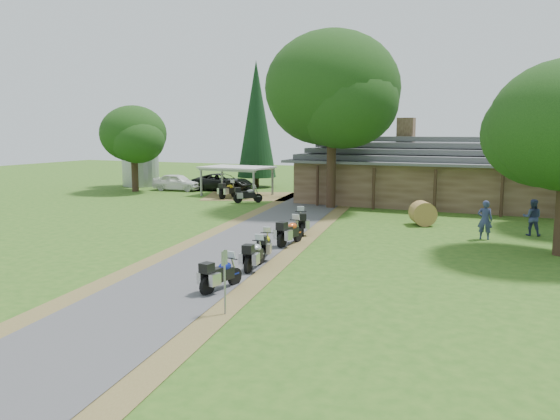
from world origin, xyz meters
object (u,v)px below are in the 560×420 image
at_px(motorcycle_row_d, 290,231).
at_px(motorcycle_row_e, 301,221).
at_px(hay_bale, 423,213).
at_px(lodge, 444,170).
at_px(motorcycle_row_a, 221,272).
at_px(motorcycle_row_c, 265,244).
at_px(motorcycle_carport_b, 248,194).
at_px(silo, 140,149).
at_px(motorcycle_row_b, 255,253).
at_px(motorcycle_carport_a, 228,189).
at_px(carport, 237,181).
at_px(car_dark_suv, 223,178).
at_px(car_white_sedan, 177,180).

height_order(motorcycle_row_d, motorcycle_row_e, motorcycle_row_d).
bearing_deg(motorcycle_row_e, hay_bale, -70.91).
xyz_separation_m(lodge, motorcycle_row_a, (-4.08, -25.00, -1.84)).
bearing_deg(motorcycle_row_c, lodge, -28.21).
distance_m(motorcycle_row_d, motorcycle_row_e, 2.90).
relative_size(motorcycle_row_e, motorcycle_carport_b, 1.01).
xyz_separation_m(silo, motorcycle_row_b, (23.98, -24.12, -2.87)).
height_order(motorcycle_row_a, motorcycle_carport_a, motorcycle_carport_a).
bearing_deg(motorcycle_row_e, motorcycle_carport_b, 14.97).
relative_size(carport, motorcycle_row_c, 3.08).
height_order(silo, motorcycle_row_d, silo).
height_order(motorcycle_row_c, motorcycle_carport_a, motorcycle_carport_a).
distance_m(carport, hay_bale, 18.19).
bearing_deg(lodge, car_dark_suv, 175.14).
height_order(car_white_sedan, motorcycle_carport_b, car_white_sedan).
distance_m(motorcycle_row_b, hay_bale, 13.29).
bearing_deg(hay_bale, motorcycle_row_d, -121.08).
bearing_deg(motorcycle_row_c, silo, 31.38).
relative_size(silo, hay_bale, 5.22).
relative_size(silo, motorcycle_row_c, 3.94).
distance_m(motorcycle_row_e, motorcycle_carport_b, 12.51).
xyz_separation_m(motorcycle_row_b, motorcycle_carport_b, (-8.97, 17.14, 0.03)).
height_order(motorcycle_row_c, motorcycle_carport_b, motorcycle_carport_b).
bearing_deg(lodge, motorcycle_carport_a, -168.98).
height_order(silo, car_dark_suv, silo).
bearing_deg(motorcycle_row_e, motorcycle_carport_a, 18.21).
distance_m(lodge, hay_bale, 9.64).
distance_m(lodge, motorcycle_row_c, 20.87).
xyz_separation_m(motorcycle_row_a, motorcycle_row_c, (-0.61, 4.75, -0.00)).
xyz_separation_m(motorcycle_row_c, motorcycle_carport_b, (-8.56, 15.34, 0.05)).
relative_size(lodge, hay_bale, 16.00).
xyz_separation_m(motorcycle_row_a, motorcycle_row_e, (-1.21, 10.44, 0.05)).
height_order(lodge, motorcycle_carport_b, lodge).
relative_size(motorcycle_row_d, hay_bale, 1.47).
xyz_separation_m(motorcycle_row_b, motorcycle_carport_a, (-11.61, 18.95, 0.08)).
relative_size(car_dark_suv, motorcycle_row_a, 3.31).
bearing_deg(motorcycle_row_a, car_white_sedan, 47.79).
height_order(car_dark_suv, hay_bale, car_dark_suv).
distance_m(motorcycle_row_b, motorcycle_row_e, 7.55).
bearing_deg(motorcycle_carport_b, carport, 89.79).
bearing_deg(motorcycle_row_a, motorcycle_row_c, 18.41).
bearing_deg(motorcycle_row_c, motorcycle_carport_b, 13.99).
relative_size(motorcycle_carport_a, motorcycle_carport_b, 1.07).
bearing_deg(car_white_sedan, motorcycle_row_d, -139.27).
bearing_deg(lodge, hay_bale, -89.75).
distance_m(carport, motorcycle_row_c, 22.26).
bearing_deg(motorcycle_row_b, car_dark_suv, 25.48).
xyz_separation_m(motorcycle_row_d, motorcycle_carport_b, (-8.52, 12.50, -0.02)).
height_order(silo, motorcycle_row_e, silo).
height_order(motorcycle_row_a, motorcycle_row_d, motorcycle_row_d).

